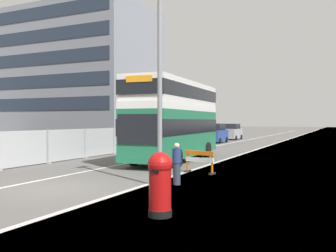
% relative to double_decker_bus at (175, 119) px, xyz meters
% --- Properties ---
extents(ground, '(140.00, 280.00, 0.10)m').
position_rel_double_decker_bus_xyz_m(ground, '(0.58, -10.46, -2.62)').
color(ground, '#565451').
extents(double_decker_bus, '(3.40, 10.61, 4.83)m').
position_rel_double_decker_bus_xyz_m(double_decker_bus, '(0.00, 0.00, 0.00)').
color(double_decker_bus, '#1E6B47').
rests_on(double_decker_bus, ground).
extents(lamppost_foreground, '(0.29, 0.70, 7.76)m').
position_rel_double_decker_bus_xyz_m(lamppost_foreground, '(3.25, -8.56, 1.08)').
color(lamppost_foreground, gray).
rests_on(lamppost_foreground, ground).
extents(red_pillar_postbox, '(0.65, 0.65, 1.67)m').
position_rel_double_decker_bus_xyz_m(red_pillar_postbox, '(5.25, -12.49, -1.65)').
color(red_pillar_postbox, black).
rests_on(red_pillar_postbox, ground).
extents(roadworks_barrier, '(1.58, 0.75, 1.05)m').
position_rel_double_decker_bus_xyz_m(roadworks_barrier, '(3.33, -4.58, -1.93)').
color(roadworks_barrier, orange).
rests_on(roadworks_barrier, ground).
extents(construction_site_fence, '(0.44, 27.40, 1.99)m').
position_rel_double_decker_bus_xyz_m(construction_site_fence, '(-6.01, 5.58, -1.62)').
color(construction_site_fence, '#A8AAAD').
rests_on(construction_site_fence, ground).
extents(car_oncoming_near, '(2.04, 3.94, 2.14)m').
position_rel_double_decker_bus_xyz_m(car_oncoming_near, '(-3.65, 18.78, -1.57)').
color(car_oncoming_near, navy).
rests_on(car_oncoming_near, ground).
extents(car_receding_mid, '(2.05, 4.10, 2.06)m').
position_rel_double_decker_bus_xyz_m(car_receding_mid, '(-3.92, 26.17, -1.60)').
color(car_receding_mid, gray).
rests_on(car_receding_mid, ground).
extents(bare_tree_far_verge_near, '(3.42, 3.46, 4.84)m').
position_rel_double_decker_bus_xyz_m(bare_tree_far_verge_near, '(-15.02, 26.98, -0.11)').
color(bare_tree_far_verge_near, '#4C3D2D').
rests_on(bare_tree_far_verge_near, ground).
extents(bare_tree_far_verge_mid, '(3.10, 2.61, 5.12)m').
position_rel_double_decker_bus_xyz_m(bare_tree_far_verge_mid, '(-12.90, 30.43, -0.00)').
color(bare_tree_far_verge_mid, '#4C3D2D').
rests_on(bare_tree_far_verge_mid, ground).
extents(pedestrian_at_kerb, '(0.34, 0.34, 1.62)m').
position_rel_double_decker_bus_xyz_m(pedestrian_at_kerb, '(3.67, -7.94, -1.76)').
color(pedestrian_at_kerb, '#2D3342').
rests_on(pedestrian_at_kerb, ground).
extents(backdrop_office_block, '(22.92, 15.62, 20.13)m').
position_rel_double_decker_bus_xyz_m(backdrop_office_block, '(-29.90, 28.64, 7.50)').
color(backdrop_office_block, gray).
rests_on(backdrop_office_block, ground).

